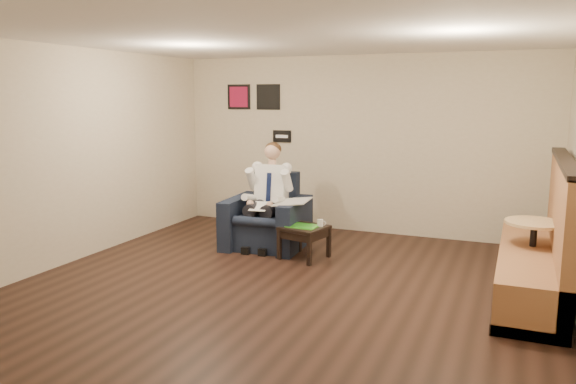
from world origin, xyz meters
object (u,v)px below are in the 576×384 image
at_px(side_table, 304,242).
at_px(smartphone, 314,224).
at_px(seated_man, 263,200).
at_px(banquette, 533,227).
at_px(green_folder, 302,226).
at_px(armchair, 266,211).
at_px(cafe_table, 532,255).
at_px(coffee_mug, 320,223).

bearing_deg(side_table, smartphone, 59.53).
distance_m(seated_man, banquette, 3.54).
height_order(seated_man, green_folder, seated_man).
bearing_deg(side_table, armchair, 153.69).
xyz_separation_m(armchair, green_folder, (0.69, -0.37, -0.08)).
xyz_separation_m(green_folder, cafe_table, (2.84, -0.14, -0.05)).
bearing_deg(banquette, smartphone, 172.15).
relative_size(coffee_mug, smartphone, 0.68).
relative_size(armchair, smartphone, 7.85).
bearing_deg(cafe_table, banquette, -97.37).
relative_size(armchair, cafe_table, 1.37).
relative_size(green_folder, banquette, 0.15).
bearing_deg(coffee_mug, seated_man, 170.91).
bearing_deg(green_folder, coffee_mug, 20.58).
xyz_separation_m(seated_man, banquette, (3.52, -0.45, 0.02)).
xyz_separation_m(seated_man, smartphone, (0.80, -0.08, -0.27)).
relative_size(armchair, banquette, 0.37).
bearing_deg(cafe_table, seated_man, 173.90).
xyz_separation_m(side_table, smartphone, (0.08, 0.14, 0.23)).
height_order(armchair, green_folder, armchair).
bearing_deg(coffee_mug, armchair, 162.97).
bearing_deg(side_table, banquette, -4.74).
relative_size(seated_man, smartphone, 10.42).
relative_size(seated_man, green_folder, 3.24).
xyz_separation_m(banquette, cafe_table, (0.01, 0.08, -0.35)).
height_order(side_table, green_folder, green_folder).
xyz_separation_m(seated_man, green_folder, (0.68, -0.23, -0.27)).
height_order(armchair, seated_man, seated_man).
relative_size(side_table, cafe_table, 0.69).
distance_m(armchair, smartphone, 0.84).
xyz_separation_m(armchair, banquette, (3.52, -0.59, 0.22)).
height_order(side_table, coffee_mug, coffee_mug).
xyz_separation_m(side_table, green_folder, (-0.03, -0.01, 0.23)).
bearing_deg(coffee_mug, green_folder, -159.42).
xyz_separation_m(armchair, cafe_table, (3.53, -0.51, -0.13)).
bearing_deg(seated_man, cafe_table, -9.73).
height_order(armchair, cafe_table, armchair).
xyz_separation_m(coffee_mug, smartphone, (-0.12, 0.07, -0.04)).
bearing_deg(seated_man, armchair, 90.00).
bearing_deg(banquette, green_folder, 175.56).
distance_m(green_folder, smartphone, 0.19).
bearing_deg(seated_man, green_folder, -22.55).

